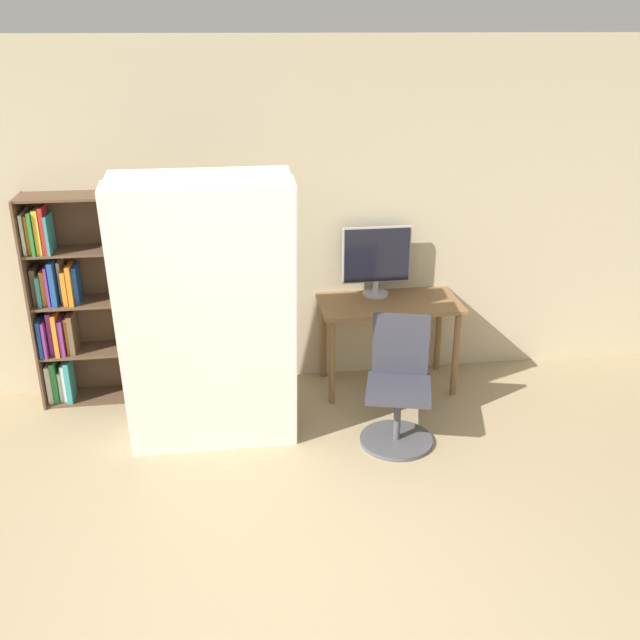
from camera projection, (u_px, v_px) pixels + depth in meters
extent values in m
cube|color=#C6B793|center=(254.00, 220.00, 5.53)|extent=(8.00, 0.06, 2.70)
cube|color=brown|center=(389.00, 303.00, 5.61)|extent=(1.11, 0.58, 0.03)
cylinder|color=brown|center=(332.00, 362.00, 5.48)|extent=(0.05, 0.05, 0.71)
cylinder|color=brown|center=(456.00, 354.00, 5.61)|extent=(0.05, 0.05, 0.71)
cylinder|color=brown|center=(323.00, 338.00, 5.90)|extent=(0.05, 0.05, 0.71)
cylinder|color=brown|center=(439.00, 331.00, 6.03)|extent=(0.05, 0.05, 0.71)
cylinder|color=#B7B7BC|center=(375.00, 294.00, 5.74)|extent=(0.21, 0.21, 0.02)
cylinder|color=#B7B7BC|center=(376.00, 287.00, 5.72)|extent=(0.04, 0.04, 0.10)
cube|color=#B7B7BC|center=(377.00, 255.00, 5.62)|extent=(0.55, 0.02, 0.45)
cube|color=black|center=(377.00, 255.00, 5.62)|extent=(0.52, 0.03, 0.43)
cylinder|color=#4C4C51|center=(396.00, 440.00, 5.08)|extent=(0.52, 0.52, 0.03)
cylinder|color=#4C4C51|center=(397.00, 416.00, 5.00)|extent=(0.05, 0.05, 0.37)
cube|color=#33333D|center=(399.00, 389.00, 4.92)|extent=(0.54, 0.54, 0.05)
cube|color=#33333D|center=(401.00, 344.00, 5.01)|extent=(0.39, 0.14, 0.45)
cube|color=brown|center=(34.00, 304.00, 5.34)|extent=(0.02, 0.33, 1.63)
cube|color=brown|center=(122.00, 300.00, 5.42)|extent=(0.02, 0.33, 1.63)
cube|color=brown|center=(82.00, 295.00, 5.52)|extent=(0.67, 0.02, 1.63)
cube|color=brown|center=(92.00, 396.00, 5.69)|extent=(0.63, 0.30, 0.02)
cube|color=brown|center=(85.00, 350.00, 5.53)|extent=(0.63, 0.30, 0.02)
cube|color=brown|center=(78.00, 302.00, 5.38)|extent=(0.63, 0.30, 0.02)
cube|color=brown|center=(71.00, 251.00, 5.22)|extent=(0.63, 0.30, 0.02)
cube|color=brown|center=(64.00, 197.00, 5.07)|extent=(0.63, 0.30, 0.02)
cube|color=silver|center=(51.00, 381.00, 5.58)|extent=(0.04, 0.20, 0.31)
cube|color=#287A38|center=(57.00, 378.00, 5.59)|extent=(0.04, 0.24, 0.34)
cube|color=silver|center=(63.00, 382.00, 5.63)|extent=(0.02, 0.22, 0.24)
cube|color=silver|center=(66.00, 379.00, 5.61)|extent=(0.03, 0.21, 0.30)
cube|color=teal|center=(70.00, 379.00, 5.57)|extent=(0.04, 0.20, 0.34)
cube|color=#1E4C9E|center=(43.00, 336.00, 5.42)|extent=(0.03, 0.23, 0.29)
cube|color=#7A2D84|center=(46.00, 337.00, 5.39)|extent=(0.02, 0.19, 0.28)
cube|color=#7A2D84|center=(53.00, 330.00, 5.45)|extent=(0.04, 0.22, 0.34)
cube|color=orange|center=(57.00, 333.00, 5.41)|extent=(0.03, 0.20, 0.33)
cube|color=#7A2D84|center=(63.00, 334.00, 5.44)|extent=(0.03, 0.22, 0.28)
cube|color=orange|center=(69.00, 334.00, 5.46)|extent=(0.02, 0.17, 0.29)
cube|color=brown|center=(73.00, 331.00, 5.47)|extent=(0.04, 0.24, 0.31)
cube|color=brown|center=(36.00, 285.00, 5.30)|extent=(0.04, 0.18, 0.27)
cube|color=teal|center=(40.00, 290.00, 5.27)|extent=(0.03, 0.17, 0.23)
cube|color=orange|center=(46.00, 285.00, 5.32)|extent=(0.03, 0.21, 0.26)
cube|color=#7A2D84|center=(50.00, 283.00, 5.31)|extent=(0.02, 0.25, 0.30)
cube|color=#1E4C9E|center=(55.00, 281.00, 5.28)|extent=(0.04, 0.23, 0.33)
cube|color=silver|center=(62.00, 280.00, 5.35)|extent=(0.02, 0.18, 0.31)
cube|color=orange|center=(66.00, 286.00, 5.31)|extent=(0.03, 0.20, 0.26)
cube|color=orange|center=(71.00, 284.00, 5.29)|extent=(0.03, 0.20, 0.30)
cube|color=#1E4C9E|center=(77.00, 283.00, 5.33)|extent=(0.03, 0.19, 0.28)
cube|color=silver|center=(26.00, 232.00, 5.13)|extent=(0.02, 0.24, 0.29)
cube|color=orange|center=(31.00, 232.00, 5.15)|extent=(0.03, 0.22, 0.28)
cube|color=#287A38|center=(34.00, 231.00, 5.11)|extent=(0.02, 0.23, 0.31)
cube|color=gold|center=(39.00, 231.00, 5.10)|extent=(0.04, 0.19, 0.32)
cube|color=red|center=(45.00, 229.00, 5.10)|extent=(0.03, 0.17, 0.34)
cube|color=teal|center=(50.00, 233.00, 5.12)|extent=(0.02, 0.23, 0.28)
cube|color=silver|center=(208.00, 325.00, 4.62)|extent=(1.14, 0.44, 1.91)
cube|color=beige|center=(294.00, 320.00, 4.69)|extent=(0.01, 0.44, 1.87)
cube|color=silver|center=(208.00, 308.00, 4.90)|extent=(1.14, 0.41, 1.91)
cube|color=beige|center=(290.00, 303.00, 4.97)|extent=(0.01, 0.41, 1.87)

